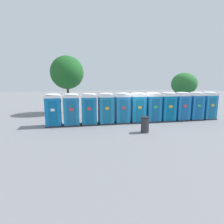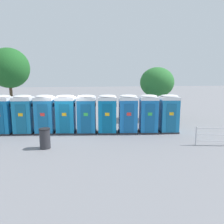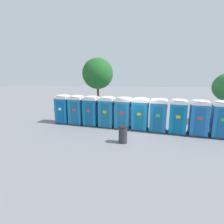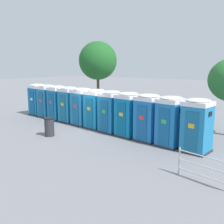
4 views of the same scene
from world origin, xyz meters
name	(u,v)px [view 2 (image 2 of 4)]	position (x,y,z in m)	size (l,w,h in m)	color
ground_plane	(66,134)	(0.00, 0.00, 0.00)	(120.00, 120.00, 0.00)	slate
portapotty_2	(2,114)	(-4.04, 0.80, 1.28)	(1.39, 1.37, 2.54)	#2D2D33
portapotty_3	(24,114)	(-2.68, 0.63, 1.28)	(1.31, 1.31, 2.54)	#2D2D33
portapotty_4	(45,114)	(-1.32, 0.48, 1.28)	(1.33, 1.33, 2.54)	#2D2D33
portapotty_5	(66,114)	(0.04, 0.31, 1.28)	(1.37, 1.35, 2.54)	#2D2D33
portapotty_6	(87,114)	(1.39, 0.08, 1.28)	(1.37, 1.35, 2.54)	#2D2D33
portapotty_7	(107,114)	(2.74, -0.10, 1.28)	(1.38, 1.37, 2.54)	#2D2D33
portapotty_8	(128,114)	(4.11, -0.25, 1.28)	(1.36, 1.34, 2.54)	#2D2D33
portapotty_9	(148,114)	(5.46, -0.45, 1.28)	(1.35, 1.37, 2.54)	#2D2D33
portapotty_10	(169,113)	(6.82, -0.58, 1.28)	(1.33, 1.32, 2.54)	#2D2D33
street_tree_0	(9,68)	(-5.13, 6.96, 4.41)	(3.54, 3.54, 6.21)	#4C3826
street_tree_1	(157,83)	(7.47, 3.48, 3.19)	(2.83, 2.83, 4.46)	brown
trash_can	(45,138)	(-0.92, -2.72, 0.54)	(0.58, 0.58, 1.07)	#2D2D33
event_barrier	(215,135)	(8.14, -3.70, 0.57)	(2.02, 0.48, 1.05)	#B7B7BC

